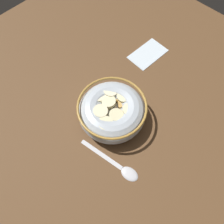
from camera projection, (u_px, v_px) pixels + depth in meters
ground_plane at (112, 119)px, 55.87cm from camera, size 110.17×110.17×2.00cm
cereal_bowl at (112, 111)px, 51.85cm from camera, size 16.95×16.95×6.54cm
spoon at (121, 168)px, 48.79cm from camera, size 4.51×16.29×0.80cm
folded_napkin at (148, 54)px, 64.39cm from camera, size 12.06×7.66×0.30cm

